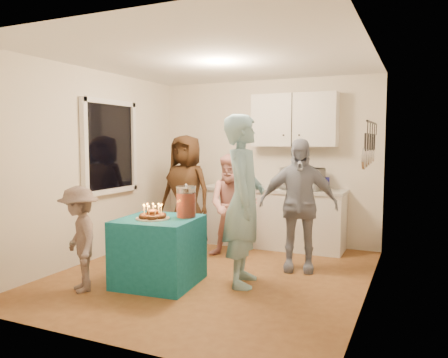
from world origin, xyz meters
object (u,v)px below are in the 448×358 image
at_px(microwave, 302,179).
at_px(child_near_left, 79,239).
at_px(woman_back_left, 186,192).
at_px(counter, 272,219).
at_px(party_table, 159,251).
at_px(woman_back_right, 298,205).
at_px(man_birthday, 244,200).
at_px(woman_back_center, 233,206).
at_px(punch_jar, 186,203).

bearing_deg(microwave, child_near_left, -114.27).
bearing_deg(woman_back_left, child_near_left, -88.31).
height_order(counter, party_table, counter).
xyz_separation_m(microwave, woman_back_right, (0.22, -1.07, -0.24)).
xyz_separation_m(man_birthday, child_near_left, (-1.54, -0.95, -0.39)).
bearing_deg(microwave, counter, -172.50).
distance_m(counter, woman_back_center, 0.95).
distance_m(counter, child_near_left, 3.08).
bearing_deg(counter, party_table, -105.30).
height_order(woman_back_center, woman_back_right, woman_back_right).
bearing_deg(woman_back_left, man_birthday, -36.57).
distance_m(woman_back_center, child_near_left, 2.19).
xyz_separation_m(punch_jar, child_near_left, (-0.91, -0.74, -0.35)).
distance_m(counter, punch_jar, 2.15).
distance_m(microwave, party_table, 2.59).
xyz_separation_m(counter, child_near_left, (-1.26, -2.80, 0.15)).
bearing_deg(man_birthday, woman_back_right, -43.42).
height_order(counter, child_near_left, child_near_left).
xyz_separation_m(counter, party_table, (-0.61, -2.24, -0.05)).
distance_m(microwave, woman_back_left, 1.76).
bearing_deg(woman_back_left, counter, 31.73).
distance_m(punch_jar, man_birthday, 0.66).
xyz_separation_m(microwave, punch_jar, (-0.83, -2.06, -0.14)).
relative_size(party_table, punch_jar, 2.50).
height_order(counter, woman_back_right, woman_back_right).
relative_size(microwave, woman_back_center, 0.40).
bearing_deg(woman_back_right, counter, 109.99).
relative_size(counter, party_table, 2.59).
height_order(punch_jar, woman_back_right, woman_back_right).
bearing_deg(counter, microwave, 0.00).
xyz_separation_m(counter, woman_back_right, (0.70, -1.07, 0.40)).
height_order(counter, woman_back_left, woman_back_left).
distance_m(counter, woman_back_left, 1.39).
bearing_deg(woman_back_center, woman_back_left, 154.10).
height_order(woman_back_left, child_near_left, woman_back_left).
relative_size(party_table, child_near_left, 0.74).
bearing_deg(woman_back_center, man_birthday, -71.35).
bearing_deg(punch_jar, man_birthday, 17.98).
bearing_deg(woman_back_right, woman_back_center, 154.51).
bearing_deg(man_birthday, punch_jar, 92.61).
bearing_deg(party_table, woman_back_center, 77.03).
xyz_separation_m(punch_jar, woman_back_right, (1.05, 0.99, -0.10)).
distance_m(party_table, man_birthday, 1.13).
distance_m(counter, man_birthday, 1.95).
bearing_deg(woman_back_center, party_table, -113.72).
xyz_separation_m(punch_jar, woman_back_left, (-0.81, 1.45, -0.07)).
bearing_deg(punch_jar, woman_back_right, 43.41).
relative_size(man_birthday, woman_back_left, 1.12).
bearing_deg(party_table, counter, 74.70).
relative_size(party_table, woman_back_left, 0.49).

